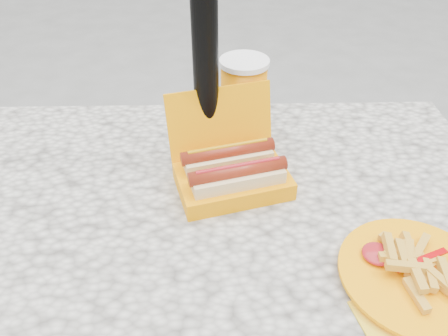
{
  "coord_description": "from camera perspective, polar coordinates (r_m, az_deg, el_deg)",
  "views": [
    {
      "loc": [
        0.02,
        -0.62,
        1.33
      ],
      "look_at": [
        0.03,
        0.06,
        0.8
      ],
      "focal_mm": 35.0,
      "sensor_mm": 36.0,
      "label": 1
    }
  ],
  "objects": [
    {
      "name": "picnic_table",
      "position": [
        0.93,
        -1.96,
        -10.06
      ],
      "size": [
        1.2,
        0.8,
        0.75
      ],
      "color": "beige",
      "rests_on": "ground"
    },
    {
      "name": "hotdog_box",
      "position": [
        0.87,
        1.01,
        -0.33
      ],
      "size": [
        0.26,
        0.23,
        0.18
      ],
      "rotation": [
        0.0,
        0.0,
        0.26
      ],
      "color": "#FF9A00",
      "rests_on": "picnic_table"
    },
    {
      "name": "fries_plate",
      "position": [
        0.78,
        23.85,
        -13.03
      ],
      "size": [
        0.25,
        0.35,
        0.05
      ],
      "rotation": [
        0.0,
        0.0,
        0.26
      ],
      "color": "yellow",
      "rests_on": "picnic_table"
    },
    {
      "name": "soda_cup",
      "position": [
        0.98,
        2.53,
        8.7
      ],
      "size": [
        0.11,
        0.11,
        0.2
      ],
      "rotation": [
        0.0,
        0.0,
        0.13
      ],
      "color": "orange",
      "rests_on": "picnic_table"
    }
  ]
}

